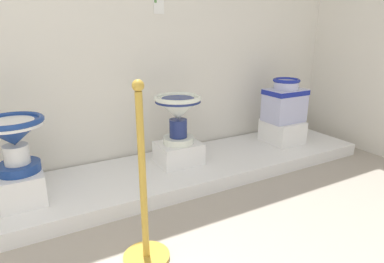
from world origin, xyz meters
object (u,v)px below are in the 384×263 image
(plinth_block_rightmost, at_px, (282,131))
(stanchion_post_near_left, at_px, (144,214))
(plinth_block_central_ornate, at_px, (22,186))
(antique_toilet_pale_glazed, at_px, (178,111))
(antique_toilet_central_ornate, at_px, (13,136))
(info_placard_second, at_px, (159,6))
(antique_toilet_rightmost, at_px, (285,100))
(plinth_block_pale_glazed, at_px, (179,153))

(plinth_block_rightmost, height_order, stanchion_post_near_left, stanchion_post_near_left)
(plinth_block_central_ornate, xyz_separation_m, antique_toilet_pale_glazed, (1.30, 0.06, 0.39))
(antique_toilet_pale_glazed, relative_size, plinth_block_rightmost, 1.14)
(antique_toilet_central_ornate, bearing_deg, info_placard_second, 19.47)
(plinth_block_central_ornate, xyz_separation_m, antique_toilet_rightmost, (2.56, 0.04, 0.35))
(plinth_block_central_ornate, distance_m, stanchion_post_near_left, 1.07)
(antique_toilet_central_ornate, distance_m, plinth_block_pale_glazed, 1.36)
(plinth_block_pale_glazed, bearing_deg, antique_toilet_pale_glazed, 0.00)
(plinth_block_pale_glazed, distance_m, stanchion_post_near_left, 1.18)
(plinth_block_central_ornate, relative_size, antique_toilet_pale_glazed, 0.90)
(plinth_block_rightmost, relative_size, antique_toilet_rightmost, 0.84)
(plinth_block_central_ornate, relative_size, plinth_block_rightmost, 1.02)
(antique_toilet_rightmost, relative_size, stanchion_post_near_left, 0.43)
(antique_toilet_central_ornate, bearing_deg, plinth_block_rightmost, 0.95)
(antique_toilet_rightmost, height_order, stanchion_post_near_left, stanchion_post_near_left)
(info_placard_second, bearing_deg, antique_toilet_central_ornate, -160.53)
(antique_toilet_pale_glazed, bearing_deg, info_placard_second, 87.41)
(plinth_block_pale_glazed, height_order, antique_toilet_pale_glazed, antique_toilet_pale_glazed)
(antique_toilet_central_ornate, distance_m, info_placard_second, 1.66)
(antique_toilet_central_ornate, xyz_separation_m, plinth_block_pale_glazed, (1.30, 0.06, -0.40))
(plinth_block_central_ornate, xyz_separation_m, plinth_block_pale_glazed, (1.30, 0.06, -0.01))
(plinth_block_central_ornate, relative_size, plinth_block_pale_glazed, 1.00)
(plinth_block_rightmost, xyz_separation_m, info_placard_second, (-1.24, 0.42, 1.27))
(plinth_block_central_ornate, distance_m, plinth_block_pale_glazed, 1.30)
(antique_toilet_pale_glazed, relative_size, antique_toilet_rightmost, 0.95)
(antique_toilet_central_ornate, distance_m, plinth_block_rightmost, 2.59)
(antique_toilet_pale_glazed, bearing_deg, plinth_block_rightmost, -0.92)
(plinth_block_central_ornate, xyz_separation_m, antique_toilet_central_ornate, (0.00, 0.00, 0.38))
(plinth_block_pale_glazed, bearing_deg, plinth_block_central_ornate, -177.23)
(plinth_block_pale_glazed, distance_m, info_placard_second, 1.35)
(plinth_block_pale_glazed, relative_size, info_placard_second, 2.95)
(plinth_block_pale_glazed, distance_m, plinth_block_rightmost, 1.26)
(antique_toilet_central_ornate, distance_m, stanchion_post_near_left, 1.12)
(stanchion_post_near_left, bearing_deg, plinth_block_central_ornate, 123.90)
(plinth_block_rightmost, bearing_deg, stanchion_post_near_left, -154.56)
(stanchion_post_near_left, bearing_deg, plinth_block_rightmost, 25.44)
(plinth_block_central_ornate, relative_size, info_placard_second, 2.96)
(plinth_block_rightmost, bearing_deg, antique_toilet_rightmost, 0.00)
(stanchion_post_near_left, bearing_deg, antique_toilet_central_ornate, 123.90)
(plinth_block_central_ornate, distance_m, antique_toilet_pale_glazed, 1.36)
(antique_toilet_rightmost, bearing_deg, antique_toilet_central_ornate, -179.05)
(plinth_block_central_ornate, height_order, antique_toilet_pale_glazed, antique_toilet_pale_glazed)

